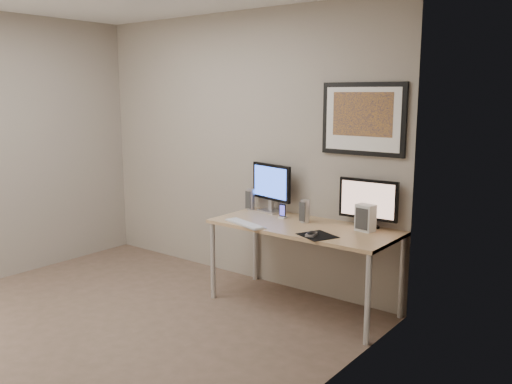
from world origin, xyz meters
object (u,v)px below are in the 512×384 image
(speaker_left, at_px, (251,199))
(keyboard, at_px, (245,224))
(speaker_right, at_px, (305,211))
(desk, at_px, (304,233))
(framed_art, at_px, (363,119))
(monitor_tv, at_px, (368,202))
(monitor_large, at_px, (271,186))
(fan_unit, at_px, (365,218))
(phone_dock, at_px, (283,211))

(speaker_left, xyz_separation_m, keyboard, (0.34, -0.51, -0.09))
(speaker_left, distance_m, speaker_right, 0.71)
(desk, relative_size, speaker_left, 8.02)
(speaker_left, bearing_deg, speaker_right, -10.92)
(framed_art, height_order, keyboard, framed_art)
(speaker_left, distance_m, keyboard, 0.61)
(monitor_tv, height_order, speaker_right, monitor_tv)
(monitor_large, xyz_separation_m, speaker_left, (-0.22, -0.03, -0.15))
(framed_art, distance_m, monitor_tv, 0.68)
(monitor_tv, bearing_deg, fan_unit, -72.48)
(fan_unit, bearing_deg, monitor_tv, 117.84)
(framed_art, bearing_deg, speaker_left, -174.54)
(monitor_tv, distance_m, keyboard, 1.05)
(monitor_large, distance_m, fan_unit, 1.04)
(desk, relative_size, speaker_right, 8.01)
(phone_dock, bearing_deg, keyboard, -112.45)
(framed_art, xyz_separation_m, phone_dock, (-0.64, -0.23, -0.83))
(monitor_large, height_order, speaker_right, monitor_large)
(speaker_right, distance_m, fan_unit, 0.55)
(monitor_large, bearing_deg, speaker_right, -5.41)
(speaker_right, bearing_deg, framed_art, 34.09)
(framed_art, xyz_separation_m, speaker_right, (-0.40, -0.23, -0.79))
(desk, height_order, monitor_tv, monitor_tv)
(framed_art, height_order, monitor_tv, framed_art)
(monitor_large, relative_size, speaker_right, 2.46)
(framed_art, bearing_deg, monitor_large, -175.25)
(framed_art, relative_size, phone_dock, 5.67)
(phone_dock, relative_size, fan_unit, 0.60)
(framed_art, relative_size, monitor_large, 1.52)
(speaker_right, distance_m, phone_dock, 0.24)
(keyboard, distance_m, fan_unit, 1.01)
(desk, height_order, monitor_large, monitor_large)
(keyboard, height_order, fan_unit, fan_unit)
(speaker_right, relative_size, phone_dock, 1.51)
(speaker_left, bearing_deg, keyboard, -57.05)
(fan_unit, bearing_deg, desk, -155.42)
(desk, bearing_deg, fan_unit, 16.37)
(framed_art, bearing_deg, monitor_tv, -28.08)
(speaker_left, xyz_separation_m, phone_dock, (0.46, -0.12, -0.03))
(monitor_tv, relative_size, speaker_right, 2.58)
(framed_art, distance_m, fan_unit, 0.82)
(monitor_large, distance_m, phone_dock, 0.34)
(monitor_large, relative_size, phone_dock, 3.72)
(desk, relative_size, monitor_tv, 3.11)
(desk, relative_size, fan_unit, 7.30)
(monitor_large, distance_m, speaker_right, 0.53)
(monitor_tv, relative_size, phone_dock, 3.89)
(speaker_right, bearing_deg, desk, -58.65)
(speaker_left, relative_size, speaker_right, 1.00)
(monitor_tv, bearing_deg, keyboard, -149.19)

